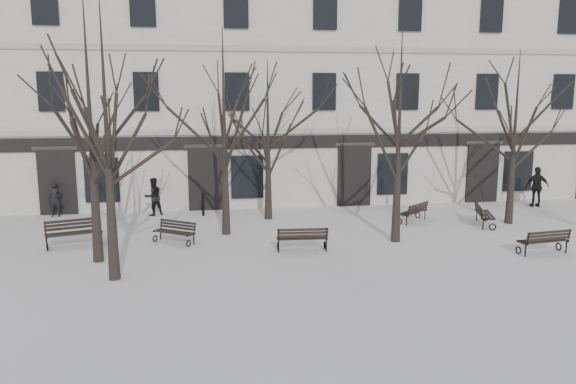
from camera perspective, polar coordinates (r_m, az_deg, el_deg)
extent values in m
plane|color=silver|center=(18.88, 2.58, -6.42)|extent=(100.00, 100.00, 0.00)
cube|color=silver|center=(30.97, -1.97, 10.33)|extent=(40.00, 10.00, 11.00)
cube|color=#A9A19A|center=(26.03, -0.70, 6.20)|extent=(40.00, 0.12, 0.25)
cube|color=#A9A19A|center=(26.05, -0.71, 14.35)|extent=(40.00, 0.12, 0.25)
cube|color=black|center=(26.06, -0.69, 5.10)|extent=(40.00, 0.10, 0.60)
cube|color=black|center=(26.81, -22.37, 0.93)|extent=(1.60, 0.22, 2.90)
cube|color=#2D2B28|center=(26.60, -22.61, 4.11)|extent=(1.90, 0.08, 0.18)
cube|color=black|center=(26.42, -18.37, 1.16)|extent=(1.50, 0.14, 2.00)
cube|color=black|center=(26.01, -8.34, 1.32)|extent=(1.60, 0.22, 2.90)
cube|color=#2D2B28|center=(25.78, -8.43, 4.61)|extent=(1.90, 0.08, 0.18)
cube|color=black|center=(26.08, -4.17, 1.54)|extent=(1.50, 0.14, 2.00)
cube|color=black|center=(26.92, 6.73, 1.66)|extent=(1.60, 0.22, 2.90)
cube|color=#2D2B28|center=(26.71, 6.82, 4.83)|extent=(1.90, 0.08, 0.18)
cube|color=black|center=(27.48, 10.55, 1.83)|extent=(1.50, 0.14, 2.00)
cube|color=black|center=(29.29, 19.11, 1.85)|extent=(1.60, 0.22, 2.90)
cube|color=#2D2B28|center=(29.09, 19.32, 4.76)|extent=(1.90, 0.08, 0.18)
cube|color=black|center=(30.21, 22.31, 1.98)|extent=(1.50, 0.14, 2.00)
cube|color=black|center=(26.54, -22.94, 9.38)|extent=(1.10, 0.14, 1.70)
cube|color=black|center=(26.79, -23.49, 17.09)|extent=(1.10, 0.14, 1.70)
cube|color=black|center=(25.85, -14.20, 9.86)|extent=(1.10, 0.14, 1.70)
cube|color=black|center=(26.10, -14.56, 17.78)|extent=(1.10, 0.14, 1.70)
cube|color=black|center=(25.76, -5.18, 10.13)|extent=(1.10, 0.14, 1.70)
cube|color=black|center=(26.02, -5.31, 18.08)|extent=(1.10, 0.14, 1.70)
cube|color=black|center=(26.30, 3.69, 10.14)|extent=(1.10, 0.14, 1.70)
cube|color=black|center=(26.55, 3.78, 17.94)|extent=(1.10, 0.14, 1.70)
cube|color=black|center=(27.41, 12.02, 9.94)|extent=(1.10, 0.14, 1.70)
cube|color=black|center=(27.65, 12.31, 17.42)|extent=(1.10, 0.14, 1.70)
cube|color=black|center=(29.04, 19.55, 9.58)|extent=(1.10, 0.14, 1.70)
cube|color=black|center=(29.26, 19.98, 16.64)|extent=(1.10, 0.14, 1.70)
cube|color=black|center=(31.09, 26.17, 9.13)|extent=(1.10, 0.14, 1.70)
cube|color=black|center=(31.31, 26.70, 15.72)|extent=(1.10, 0.14, 1.70)
cone|color=black|center=(18.78, -18.97, -1.58)|extent=(0.34, 0.34, 3.48)
cone|color=black|center=(16.84, -17.46, -3.15)|extent=(0.34, 0.34, 3.28)
cone|color=black|center=(20.60, 10.99, -0.71)|extent=(0.34, 0.34, 3.14)
cone|color=black|center=(21.40, -6.37, -0.06)|extent=(0.34, 0.34, 3.23)
cone|color=black|center=(23.93, -2.02, 0.54)|extent=(0.34, 0.34, 2.80)
cone|color=black|center=(24.83, 21.69, 0.36)|extent=(0.34, 0.34, 2.95)
torus|color=black|center=(20.99, -23.26, -5.14)|extent=(0.14, 0.31, 0.30)
cylinder|color=black|center=(21.34, -23.32, -4.65)|extent=(0.05, 0.05, 0.47)
cube|color=black|center=(21.10, -23.35, -4.15)|extent=(0.22, 0.57, 0.05)
torus|color=black|center=(21.12, -18.40, -4.74)|extent=(0.14, 0.31, 0.30)
cylinder|color=black|center=(21.46, -18.55, -4.27)|extent=(0.05, 0.05, 0.47)
cube|color=black|center=(21.22, -18.52, -3.77)|extent=(0.22, 0.57, 0.05)
cube|color=black|center=(20.91, -20.87, -4.05)|extent=(1.84, 0.65, 0.04)
cube|color=black|center=(21.05, -20.91, -3.96)|extent=(1.84, 0.65, 0.04)
cube|color=black|center=(21.20, -20.94, -3.87)|extent=(1.84, 0.65, 0.04)
cube|color=black|center=(21.34, -20.98, -3.78)|extent=(1.84, 0.65, 0.04)
cube|color=black|center=(21.35, -21.01, -3.40)|extent=(1.82, 0.59, 0.09)
cube|color=black|center=(21.34, -21.04, -3.06)|extent=(1.82, 0.59, 0.09)
cube|color=black|center=(21.34, -21.06, -2.71)|extent=(1.82, 0.59, 0.09)
cylinder|color=black|center=(21.32, -23.42, -3.44)|extent=(0.08, 0.16, 0.52)
cylinder|color=black|center=(21.44, -18.64, -3.06)|extent=(0.08, 0.16, 0.52)
torus|color=black|center=(19.62, 3.74, -5.39)|extent=(0.06, 0.28, 0.28)
cylinder|color=black|center=(19.27, 3.91, -5.43)|extent=(0.05, 0.05, 0.43)
cube|color=black|center=(19.38, 3.83, -4.67)|extent=(0.08, 0.53, 0.05)
torus|color=black|center=(19.44, -1.04, -5.52)|extent=(0.06, 0.28, 0.28)
cylinder|color=black|center=(19.08, -0.96, -5.56)|extent=(0.05, 0.05, 0.43)
cube|color=black|center=(19.19, -1.00, -4.80)|extent=(0.08, 0.53, 0.05)
cube|color=black|center=(19.47, 1.36, -4.53)|extent=(1.73, 0.18, 0.03)
cube|color=black|center=(19.34, 1.40, -4.63)|extent=(1.73, 0.18, 0.03)
cube|color=black|center=(19.21, 1.45, -4.73)|extent=(1.73, 0.18, 0.03)
cube|color=black|center=(19.08, 1.50, -4.83)|extent=(1.73, 0.18, 0.03)
cube|color=black|center=(19.01, 1.51, -4.50)|extent=(1.73, 0.13, 0.09)
cube|color=black|center=(18.96, 1.52, -4.18)|extent=(1.73, 0.13, 0.09)
cube|color=black|center=(18.91, 1.53, -3.85)|extent=(1.73, 0.13, 0.09)
cylinder|color=black|center=(19.09, 3.96, -4.31)|extent=(0.05, 0.14, 0.48)
cylinder|color=black|center=(18.90, -0.95, -4.43)|extent=(0.05, 0.14, 0.48)
torus|color=black|center=(21.50, 25.79, -5.01)|extent=(0.08, 0.28, 0.28)
cylinder|color=black|center=(21.23, 26.42, -5.02)|extent=(0.05, 0.05, 0.43)
cube|color=black|center=(21.30, 26.15, -4.35)|extent=(0.12, 0.53, 0.05)
torus|color=black|center=(20.47, 22.35, -5.49)|extent=(0.08, 0.28, 0.28)
cylinder|color=black|center=(20.19, 22.97, -5.50)|extent=(0.05, 0.05, 0.43)
cube|color=black|center=(20.26, 22.71, -4.79)|extent=(0.12, 0.53, 0.05)
cube|color=black|center=(20.92, 24.11, -4.39)|extent=(1.72, 0.31, 0.03)
cube|color=black|center=(20.83, 24.34, -4.47)|extent=(1.72, 0.31, 0.03)
cube|color=black|center=(20.73, 24.58, -4.55)|extent=(1.72, 0.31, 0.03)
cube|color=black|center=(20.63, 24.82, -4.64)|extent=(1.72, 0.31, 0.03)
cube|color=black|center=(20.57, 24.92, -4.32)|extent=(1.72, 0.26, 0.09)
cube|color=black|center=(20.53, 24.98, -4.03)|extent=(1.72, 0.26, 0.09)
cube|color=black|center=(20.49, 25.04, -3.73)|extent=(1.72, 0.26, 0.09)
cylinder|color=black|center=(21.08, 26.65, -3.99)|extent=(0.06, 0.14, 0.48)
cylinder|color=black|center=(20.03, 23.19, -4.43)|extent=(0.06, 0.14, 0.48)
torus|color=black|center=(21.04, -13.36, -4.61)|extent=(0.18, 0.23, 0.26)
cylinder|color=black|center=(21.25, -12.82, -4.23)|extent=(0.04, 0.04, 0.40)
cube|color=black|center=(21.09, -13.11, -3.80)|extent=(0.31, 0.42, 0.04)
torus|color=black|center=(20.13, -10.07, -5.16)|extent=(0.18, 0.23, 0.26)
cylinder|color=black|center=(20.36, -9.55, -4.75)|extent=(0.04, 0.04, 0.40)
cube|color=black|center=(20.19, -9.83, -4.31)|extent=(0.31, 0.42, 0.04)
cube|color=black|center=(20.48, -11.84, -4.12)|extent=(1.34, 0.97, 0.03)
cube|color=black|center=(20.57, -11.63, -4.04)|extent=(1.34, 0.97, 0.03)
cube|color=black|center=(20.66, -11.42, -3.97)|extent=(1.34, 0.97, 0.03)
cube|color=black|center=(20.76, -11.21, -3.90)|extent=(1.34, 0.97, 0.03)
cube|color=black|center=(20.76, -11.16, -3.57)|extent=(1.32, 0.93, 0.08)
cube|color=black|center=(20.75, -11.14, -3.28)|extent=(1.32, 0.93, 0.08)
cube|color=black|center=(20.74, -11.12, -2.98)|extent=(1.32, 0.93, 0.08)
cylinder|color=black|center=(21.22, -12.74, -3.21)|extent=(0.10, 0.12, 0.44)
cylinder|color=black|center=(20.32, -9.46, -3.69)|extent=(0.10, 0.12, 0.44)
torus|color=black|center=(24.90, 13.05, -2.32)|extent=(0.21, 0.23, 0.27)
cylinder|color=black|center=(24.73, 13.73, -2.24)|extent=(0.05, 0.05, 0.41)
cube|color=black|center=(24.76, 13.41, -1.73)|extent=(0.36, 0.41, 0.05)
torus|color=black|center=(23.56, 11.25, -2.95)|extent=(0.21, 0.23, 0.27)
cylinder|color=black|center=(23.39, 11.96, -2.87)|extent=(0.05, 0.05, 0.41)
cube|color=black|center=(23.42, 11.62, -2.33)|extent=(0.36, 0.41, 0.05)
cube|color=black|center=(24.18, 12.13, -1.91)|extent=(1.31, 1.13, 0.03)
cube|color=black|center=(24.12, 12.39, -1.95)|extent=(1.31, 1.13, 0.03)
cube|color=black|center=(24.06, 12.66, -1.99)|extent=(1.31, 1.13, 0.03)
cube|color=black|center=(24.00, 12.93, -2.03)|extent=(1.31, 1.13, 0.03)
cube|color=black|center=(23.96, 13.02, -1.76)|extent=(1.28, 1.10, 0.08)
cube|color=black|center=(23.93, 13.07, -1.51)|extent=(1.28, 1.10, 0.08)
cube|color=black|center=(23.90, 13.12, -1.26)|extent=(1.28, 1.10, 0.08)
cylinder|color=black|center=(24.62, 13.92, -1.38)|extent=(0.11, 0.12, 0.46)
cylinder|color=black|center=(23.27, 12.15, -1.96)|extent=(0.11, 0.12, 0.46)
torus|color=black|center=(23.55, 20.06, -3.35)|extent=(0.29, 0.14, 0.29)
cylinder|color=black|center=(23.47, 19.21, -3.13)|extent=(0.05, 0.05, 0.45)
cube|color=black|center=(23.45, 19.67, -2.61)|extent=(0.53, 0.22, 0.05)
torus|color=black|center=(25.18, 19.42, -2.47)|extent=(0.29, 0.14, 0.29)
cylinder|color=black|center=(25.10, 18.63, -2.26)|extent=(0.05, 0.05, 0.45)
cube|color=black|center=(25.09, 19.06, -1.78)|extent=(0.53, 0.22, 0.05)
cube|color=black|center=(24.30, 19.87, -2.15)|extent=(0.66, 1.73, 0.03)
cube|color=black|center=(24.28, 19.54, -2.14)|extent=(0.66, 1.73, 0.03)
cube|color=black|center=(24.25, 19.22, -2.13)|extent=(0.66, 1.73, 0.03)
cube|color=black|center=(24.23, 18.89, -2.12)|extent=(0.66, 1.73, 0.03)
cube|color=black|center=(24.20, 18.82, -1.82)|extent=(0.60, 1.71, 0.09)
cube|color=black|center=(24.17, 18.78, -1.54)|extent=(0.60, 1.71, 0.09)
cube|color=black|center=(24.15, 18.75, -1.26)|extent=(0.60, 1.71, 0.09)
cylinder|color=black|center=(23.37, 19.08, -2.12)|extent=(0.15, 0.08, 0.49)
cylinder|color=black|center=(25.01, 18.50, -1.31)|extent=(0.15, 0.08, 0.49)
cylinder|color=black|center=(24.95, -8.61, -1.33)|extent=(0.11, 0.11, 0.95)
sphere|color=black|center=(24.86, -8.64, -0.22)|extent=(0.13, 0.13, 0.13)
cylinder|color=black|center=(26.30, 11.22, -0.69)|extent=(0.13, 0.13, 1.07)
sphere|color=black|center=(26.21, 11.26, 0.50)|extent=(0.15, 0.15, 0.15)
imported|color=black|center=(26.62, -22.49, -2.32)|extent=(0.59, 0.41, 1.57)
imported|color=black|center=(25.57, -13.46, -2.31)|extent=(1.02, 0.96, 1.67)
imported|color=black|center=(29.26, 23.84, -1.35)|extent=(1.18, 0.64, 1.90)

